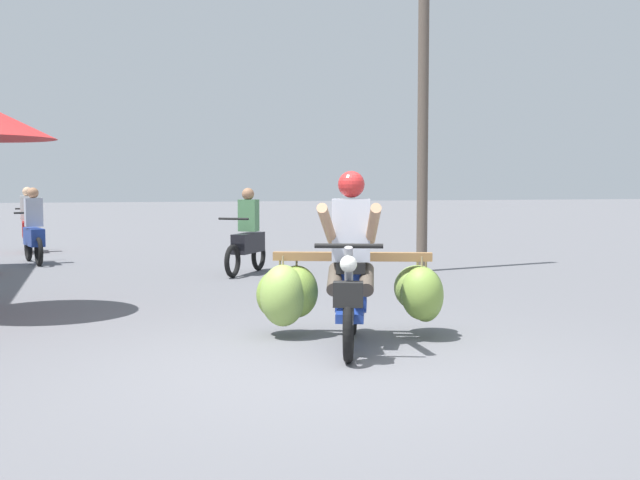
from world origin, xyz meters
The scene contains 6 objects.
ground_plane centered at (0.00, 0.00, 0.00)m, with size 120.00×120.00×0.00m, color slate.
motorbike_main_loaded centered at (0.63, 1.08, 0.51)m, with size 1.87×1.84×1.58m.
motorbike_distant_ahead_left centered at (-2.68, 9.44, 0.57)m, with size 0.60×1.60×1.40m.
motorbike_distant_ahead_right centered at (-2.98, 12.13, 0.57)m, with size 0.50×1.62×1.40m.
motorbike_distant_far_ahead centered at (0.79, 6.83, 0.57)m, with size 0.97×1.40×1.40m.
utility_pole centered at (3.67, 6.38, 3.35)m, with size 0.18×0.18×6.71m, color brown.
Camera 1 is at (-1.64, -6.00, 1.46)m, focal length 44.86 mm.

